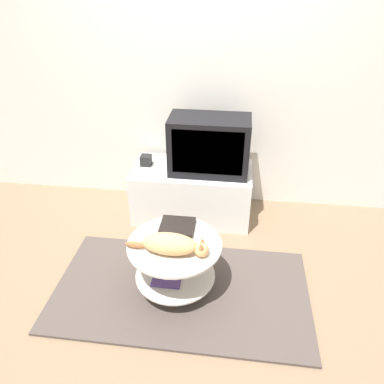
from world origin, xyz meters
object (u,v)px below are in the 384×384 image
(dvd_box, at_px, (177,227))
(cat, at_px, (172,244))
(speaker, at_px, (146,160))
(tv, at_px, (209,145))

(dvd_box, xyz_separation_m, cat, (0.01, -0.26, 0.05))
(speaker, relative_size, cat, 0.17)
(speaker, distance_m, cat, 1.16)
(tv, distance_m, cat, 1.07)
(speaker, xyz_separation_m, cat, (0.42, -1.08, -0.04))
(speaker, distance_m, dvd_box, 0.92)
(speaker, xyz_separation_m, dvd_box, (0.42, -0.82, -0.09))
(cat, bearing_deg, dvd_box, 93.39)
(speaker, height_order, dvd_box, speaker)
(tv, height_order, cat, tv)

